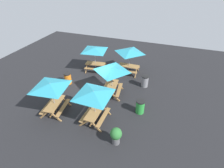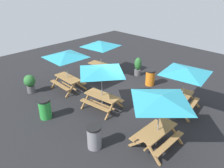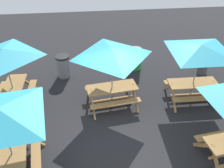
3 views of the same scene
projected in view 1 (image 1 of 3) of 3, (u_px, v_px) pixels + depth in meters
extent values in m
plane|color=#232326|center=(96.00, 90.00, 13.91)|extent=(24.00, 24.00, 0.00)
cube|color=#A87A44|center=(55.00, 103.00, 11.46)|extent=(1.88, 0.93, 0.05)
cube|color=#A87A44|center=(63.00, 108.00, 11.53)|extent=(1.82, 0.50, 0.04)
cube|color=#A87A44|center=(48.00, 105.00, 11.72)|extent=(1.82, 0.50, 0.04)
cube|color=#A87A44|center=(55.00, 116.00, 10.97)|extent=(0.17, 0.80, 0.81)
cube|color=#A87A44|center=(44.00, 115.00, 11.10)|extent=(0.17, 0.80, 0.81)
cube|color=#A87A44|center=(66.00, 101.00, 12.24)|extent=(0.17, 0.80, 0.81)
cube|color=#A87A44|center=(56.00, 99.00, 12.37)|extent=(0.17, 0.80, 0.81)
cube|color=#A87A44|center=(56.00, 109.00, 11.75)|extent=(1.56, 0.28, 0.06)
cylinder|color=gray|center=(53.00, 98.00, 11.23)|extent=(0.04, 0.04, 2.30)
pyramid|color=teal|center=(50.00, 85.00, 10.67)|extent=(2.80, 2.80, 0.28)
cube|color=#A87A44|center=(112.00, 86.00, 13.13)|extent=(1.88, 0.94, 0.05)
cube|color=#A87A44|center=(119.00, 90.00, 13.20)|extent=(1.82, 0.50, 0.04)
cube|color=#A87A44|center=(105.00, 88.00, 13.39)|extent=(1.82, 0.50, 0.04)
cube|color=#A87A44|center=(115.00, 97.00, 12.64)|extent=(0.17, 0.80, 0.81)
cube|color=#A87A44|center=(105.00, 95.00, 12.77)|extent=(0.17, 0.80, 0.81)
cube|color=#A87A44|center=(119.00, 85.00, 13.91)|extent=(0.17, 0.80, 0.81)
cube|color=#A87A44|center=(110.00, 84.00, 14.03)|extent=(0.17, 0.80, 0.81)
cube|color=#A87A44|center=(112.00, 91.00, 13.42)|extent=(1.56, 0.28, 0.06)
cylinder|color=gray|center=(112.00, 81.00, 12.90)|extent=(0.04, 0.04, 2.30)
pyramid|color=teal|center=(112.00, 69.00, 12.34)|extent=(2.25, 2.25, 0.28)
cube|color=#A87A44|center=(95.00, 111.00, 10.80)|extent=(1.81, 0.73, 0.05)
cube|color=#A87A44|center=(103.00, 117.00, 10.80)|extent=(1.80, 0.29, 0.04)
cube|color=#A87A44|center=(87.00, 113.00, 11.13)|extent=(1.80, 0.29, 0.04)
cube|color=#A87A44|center=(95.00, 126.00, 10.30)|extent=(0.07, 0.80, 0.81)
cube|color=#A87A44|center=(84.00, 123.00, 10.51)|extent=(0.07, 0.80, 0.81)
cube|color=#A87A44|center=(105.00, 109.00, 11.51)|extent=(0.07, 0.80, 0.81)
cube|color=#A87A44|center=(95.00, 107.00, 11.72)|extent=(0.07, 0.80, 0.81)
cube|color=#A87A44|center=(95.00, 118.00, 11.09)|extent=(1.56, 0.10, 0.06)
cylinder|color=gray|center=(95.00, 106.00, 10.57)|extent=(0.04, 0.04, 2.30)
pyramid|color=teal|center=(94.00, 93.00, 10.01)|extent=(2.83, 2.83, 0.28)
cube|color=#A87A44|center=(129.00, 66.00, 15.79)|extent=(0.71, 1.81, 0.05)
cube|color=#A87A44|center=(130.00, 66.00, 16.38)|extent=(0.27, 1.80, 0.04)
cube|color=#A87A44|center=(127.00, 71.00, 15.53)|extent=(0.27, 1.80, 0.04)
cube|color=#A87A44|center=(138.00, 69.00, 16.06)|extent=(0.80, 0.07, 0.81)
cube|color=#A87A44|center=(136.00, 73.00, 15.49)|extent=(0.80, 0.07, 0.81)
cube|color=#A87A44|center=(122.00, 66.00, 16.51)|extent=(0.80, 0.07, 0.81)
cube|color=#A87A44|center=(119.00, 70.00, 15.94)|extent=(0.80, 0.07, 0.81)
cube|color=#A87A44|center=(129.00, 71.00, 16.08)|extent=(0.08, 1.56, 0.06)
cylinder|color=gray|center=(129.00, 62.00, 15.56)|extent=(0.04, 0.04, 2.30)
pyramid|color=teal|center=(130.00, 51.00, 15.00)|extent=(2.01, 2.01, 0.28)
cube|color=#A87A44|center=(95.00, 63.00, 16.15)|extent=(0.96, 1.88, 0.05)
cube|color=#A87A44|center=(97.00, 64.00, 16.76)|extent=(0.53, 1.82, 0.04)
cube|color=#A87A44|center=(94.00, 69.00, 15.87)|extent=(0.53, 1.82, 0.04)
cube|color=#A87A44|center=(105.00, 66.00, 16.53)|extent=(0.80, 0.18, 0.81)
cube|color=#A87A44|center=(103.00, 70.00, 15.94)|extent=(0.80, 0.18, 0.81)
cube|color=#A87A44|center=(89.00, 64.00, 16.78)|extent=(0.80, 0.18, 0.81)
cube|color=#A87A44|center=(86.00, 68.00, 16.19)|extent=(0.80, 0.18, 0.81)
cube|color=#A87A44|center=(96.00, 68.00, 16.44)|extent=(0.30, 1.55, 0.06)
cylinder|color=gray|center=(95.00, 59.00, 15.92)|extent=(0.04, 0.04, 2.30)
pyramid|color=teal|center=(95.00, 49.00, 15.36)|extent=(2.80, 2.80, 0.28)
cylinder|color=orange|center=(68.00, 79.00, 14.50)|extent=(0.56, 0.56, 0.90)
cylinder|color=black|center=(67.00, 74.00, 14.22)|extent=(0.59, 0.59, 0.08)
cylinder|color=gray|center=(145.00, 82.00, 14.14)|extent=(0.56, 0.56, 0.90)
cylinder|color=black|center=(145.00, 76.00, 13.87)|extent=(0.59, 0.59, 0.08)
cylinder|color=green|center=(140.00, 107.00, 11.58)|extent=(0.56, 0.56, 0.90)
cylinder|color=black|center=(141.00, 101.00, 11.30)|extent=(0.59, 0.59, 0.08)
cylinder|color=#59595B|center=(51.00, 89.00, 13.66)|extent=(0.44, 0.44, 0.40)
ellipsoid|color=#2D7233|center=(50.00, 83.00, 13.31)|extent=(0.46, 0.46, 0.86)
cylinder|color=#59595B|center=(116.00, 140.00, 9.67)|extent=(0.44, 0.44, 0.40)
ellipsoid|color=#2D7233|center=(116.00, 134.00, 9.36)|extent=(0.65, 0.65, 0.69)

